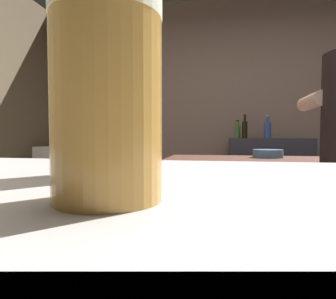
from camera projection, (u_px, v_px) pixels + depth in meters
The scene contains 10 objects.
wall_back at pixel (249, 113), 3.40m from camera, with size 5.20×0.10×2.70m, color gray.
prep_counter at pixel (328, 231), 1.85m from camera, with size 2.10×0.60×0.92m, color brown.
back_shelf at pixel (269, 186), 3.13m from camera, with size 0.85×0.36×1.05m, color #3A3743.
mini_fridge at pixel (73, 187), 3.35m from camera, with size 0.65×0.58×0.96m.
mixing_bowl at pixel (268, 154), 1.99m from camera, with size 0.20×0.20×0.06m, color #476C8F.
pint_glass_near at pixel (115, 115), 0.36m from camera, with size 0.08×0.08×0.15m.
pint_glass_far at pixel (107, 102), 0.21m from camera, with size 0.08×0.08×0.14m.
bottle_vinegar at pixel (245, 129), 3.08m from camera, with size 0.06×0.06×0.26m.
bottle_hot_sauce at pixel (267, 129), 3.05m from camera, with size 0.07×0.07×0.25m.
bottle_olive_oil at pixel (237, 131), 3.18m from camera, with size 0.06×0.06×0.20m.
Camera 1 is at (-0.35, -1.34, 1.07)m, focal length 30.69 mm.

